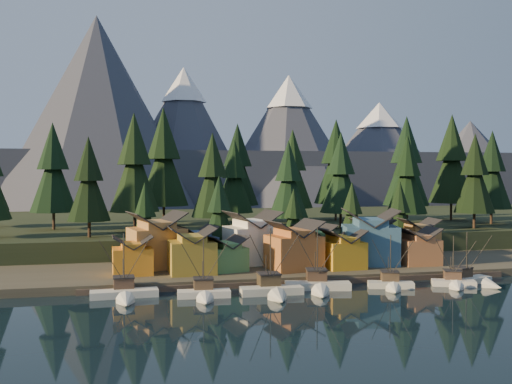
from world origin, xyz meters
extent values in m
plane|color=black|center=(0.00, 0.00, 0.00)|extent=(500.00, 500.00, 0.00)
cube|color=#39352A|center=(0.00, 40.00, 0.75)|extent=(400.00, 50.00, 1.50)
cube|color=black|center=(0.00, 90.00, 3.00)|extent=(420.00, 100.00, 6.00)
cube|color=#4B3E36|center=(0.00, 16.50, 0.50)|extent=(80.00, 4.00, 1.00)
cube|color=#454959|center=(0.00, 240.00, 15.00)|extent=(560.00, 160.00, 30.00)
cone|color=#454959|center=(-45.00, 180.00, 45.00)|extent=(100.00, 100.00, 90.00)
cone|color=#454959|center=(-5.00, 198.00, 36.00)|extent=(80.00, 80.00, 72.00)
cone|color=white|center=(-5.00, 198.00, 63.36)|extent=(22.40, 22.40, 17.28)
cone|color=#454959|center=(45.00, 186.00, 34.00)|extent=(84.00, 84.00, 68.00)
cone|color=white|center=(45.00, 186.00, 59.84)|extent=(23.52, 23.52, 16.32)
cone|color=#454959|center=(100.00, 202.00, 29.00)|extent=(92.00, 92.00, 58.00)
cone|color=white|center=(100.00, 202.00, 51.04)|extent=(25.76, 25.76, 13.92)
cone|color=#454959|center=(160.00, 210.00, 25.00)|extent=(88.00, 88.00, 50.00)
cube|color=silver|center=(-32.11, 11.93, 0.36)|extent=(11.09, 3.63, 1.65)
cone|color=silver|center=(-31.81, 5.93, 0.36)|extent=(3.27, 3.89, 3.09)
cube|color=black|center=(-32.11, 11.93, -0.26)|extent=(11.35, 3.70, 0.36)
cube|color=brown|center=(-32.21, 13.93, 1.96)|extent=(3.45, 3.25, 1.85)
cube|color=black|center=(-32.21, 13.93, 2.99)|extent=(3.66, 3.47, 0.21)
cylinder|color=black|center=(-32.14, 12.60, 5.77)|extent=(0.19, 0.19, 9.27)
cylinder|color=black|center=(-32.32, 16.19, 3.40)|extent=(0.14, 0.14, 4.53)
cube|color=silver|center=(-19.33, 9.16, 0.34)|extent=(8.84, 3.50, 1.56)
cone|color=silver|center=(-19.65, 4.41, 0.34)|extent=(3.12, 3.15, 2.93)
cube|color=black|center=(-19.33, 9.16, -0.24)|extent=(9.06, 3.56, 0.34)
cube|color=#4F3D2A|center=(-19.23, 10.74, 1.86)|extent=(3.31, 3.13, 1.76)
cube|color=black|center=(-19.23, 10.74, 2.83)|extent=(3.52, 3.34, 0.20)
cylinder|color=black|center=(-19.30, 9.68, 5.47)|extent=(0.18, 0.18, 8.79)
cylinder|color=black|center=(-19.11, 12.53, 3.22)|extent=(0.14, 0.14, 4.30)
cube|color=beige|center=(-7.97, 8.82, 0.38)|extent=(10.57, 3.43, 1.76)
cone|color=beige|center=(-8.04, 3.04, 0.38)|extent=(3.34, 3.64, 3.30)
cube|color=black|center=(-7.97, 8.82, -0.27)|extent=(10.83, 3.49, 0.38)
cube|color=#423523|center=(-7.94, 10.75, 2.09)|extent=(3.56, 3.34, 1.98)
cube|color=black|center=(-7.94, 10.75, 3.19)|extent=(3.78, 3.57, 0.22)
cylinder|color=black|center=(-7.96, 9.46, 6.16)|extent=(0.20, 0.20, 9.90)
cylinder|color=black|center=(-7.92, 12.93, 3.63)|extent=(0.15, 0.15, 4.84)
cube|color=beige|center=(0.98, 11.07, 0.38)|extent=(11.84, 5.65, 1.73)
cone|color=beige|center=(-0.38, 4.96, 0.38)|extent=(4.02, 4.51, 3.25)
cube|color=black|center=(0.98, 11.07, -0.27)|extent=(12.12, 5.76, 0.38)
cube|color=#433023|center=(1.43, 13.11, 2.06)|extent=(4.09, 3.92, 1.95)
cube|color=black|center=(1.43, 13.11, 3.14)|extent=(4.34, 4.18, 0.22)
cylinder|color=black|center=(1.13, 11.75, 6.06)|extent=(0.19, 0.19, 9.74)
cylinder|color=black|center=(1.95, 15.42, 3.57)|extent=(0.15, 0.15, 4.76)
cube|color=beige|center=(14.07, 9.48, 0.32)|extent=(8.40, 5.03, 1.48)
cone|color=beige|center=(12.76, 5.33, 0.32)|extent=(3.46, 3.42, 2.77)
cube|color=black|center=(14.07, 9.48, -0.23)|extent=(8.60, 5.13, 0.32)
cube|color=brown|center=(14.50, 10.86, 1.76)|extent=(3.65, 3.53, 1.66)
cube|color=black|center=(14.50, 10.86, 2.68)|extent=(3.89, 3.76, 0.18)
cylinder|color=black|center=(14.21, 9.94, 5.17)|extent=(0.17, 0.17, 8.32)
cylinder|color=black|center=(15.00, 12.43, 3.05)|extent=(0.13, 0.13, 4.07)
cube|color=silver|center=(25.90, 8.58, 0.31)|extent=(8.01, 5.29, 1.43)
cone|color=silver|center=(24.36, 4.73, 0.31)|extent=(3.45, 3.39, 2.68)
cube|color=black|center=(25.90, 8.58, -0.22)|extent=(8.20, 5.40, 0.31)
cube|color=brown|center=(26.42, 9.86, 1.70)|extent=(3.65, 3.55, 1.61)
cube|color=black|center=(26.42, 9.86, 2.59)|extent=(3.88, 3.78, 0.18)
cylinder|color=black|center=(26.07, 9.01, 5.00)|extent=(0.16, 0.16, 8.04)
cylinder|color=black|center=(27.00, 11.32, 2.95)|extent=(0.13, 0.13, 3.93)
cube|color=beige|center=(29.95, 10.00, 0.33)|extent=(9.88, 5.69, 1.50)
cone|color=beige|center=(31.61, 5.07, 0.33)|extent=(3.71, 3.97, 2.82)
cube|color=black|center=(29.95, 10.00, -0.24)|extent=(10.11, 5.81, 0.33)
cube|color=#423223|center=(29.40, 11.64, 1.79)|extent=(3.75, 3.63, 1.69)
cube|color=black|center=(29.40, 11.64, 2.73)|extent=(3.99, 3.87, 0.19)
cylinder|color=black|center=(29.77, 10.55, 5.27)|extent=(0.17, 0.17, 8.47)
cylinder|color=black|center=(28.77, 13.50, 3.10)|extent=(0.13, 0.13, 4.14)
cube|color=orange|center=(-30.71, 24.57, 3.97)|extent=(7.55, 6.70, 4.95)
cube|color=orange|center=(-30.71, 24.57, 6.94)|extent=(4.31, 6.39, 1.01)
cube|color=olive|center=(-19.81, 23.21, 4.53)|extent=(8.77, 7.88, 6.06)
cube|color=olive|center=(-19.81, 23.21, 8.14)|extent=(4.99, 7.54, 1.18)
cube|color=#487D43|center=(-13.02, 24.63, 3.78)|extent=(8.24, 7.91, 4.57)
cube|color=#487D43|center=(-13.02, 24.63, 6.54)|extent=(5.22, 7.01, 0.96)
cube|color=#AD612C|center=(0.14, 23.23, 4.81)|extent=(10.70, 9.81, 6.63)
cube|color=#AD612C|center=(0.14, 23.23, 8.77)|extent=(6.51, 8.90, 1.32)
cube|color=gold|center=(10.07, 22.82, 4.16)|extent=(8.01, 8.01, 5.32)
cube|color=gold|center=(10.07, 22.82, 7.33)|extent=(4.65, 7.60, 1.05)
cube|color=#315775|center=(17.45, 26.21, 5.47)|extent=(12.59, 11.34, 7.93)
cube|color=#315775|center=(17.45, 26.21, 10.17)|extent=(7.84, 10.03, 1.51)
cube|color=#AD6A3D|center=(26.96, 23.56, 4.10)|extent=(7.67, 6.74, 5.21)
cube|color=#AD6A3D|center=(26.96, 23.56, 7.23)|extent=(4.26, 6.56, 1.06)
cube|color=#AE783D|center=(-25.98, 31.24, 5.46)|extent=(11.97, 11.13, 7.92)
cube|color=#AE783D|center=(-25.98, 31.24, 10.12)|extent=(7.47, 9.91, 1.43)
cube|color=navy|center=(-17.67, 32.80, 4.41)|extent=(8.48, 8.15, 5.81)
cube|color=navy|center=(-17.67, 32.80, 7.80)|extent=(5.31, 7.29, 1.01)
cube|color=white|center=(-6.16, 32.52, 5.33)|extent=(11.69, 10.48, 7.66)
cube|color=white|center=(-6.16, 32.52, 9.86)|extent=(7.14, 9.43, 1.44)
cube|color=#41753F|center=(7.31, 31.96, 4.22)|extent=(9.08, 8.11, 5.44)
cube|color=#41753F|center=(7.31, 31.96, 7.47)|extent=(5.69, 7.10, 1.08)
cube|color=#A36629|center=(20.40, 31.86, 4.67)|extent=(8.45, 7.59, 6.33)
cube|color=#A36629|center=(20.40, 31.86, 8.39)|extent=(4.79, 7.28, 1.14)
cube|color=#A27139|center=(32.05, 32.86, 4.61)|extent=(8.43, 8.00, 6.22)
cube|color=#A27139|center=(32.05, 32.86, 8.24)|extent=(4.99, 7.47, 1.08)
cylinder|color=#332319|center=(-50.00, 68.00, 8.38)|extent=(0.70, 0.70, 4.77)
cone|color=black|center=(-50.00, 68.00, 18.71)|extent=(11.65, 11.65, 16.42)
cone|color=black|center=(-50.00, 68.00, 27.18)|extent=(7.94, 7.94, 11.92)
cylinder|color=#332319|center=(-40.00, 48.00, 7.98)|extent=(0.70, 0.70, 3.96)
cone|color=black|center=(-40.00, 48.00, 16.55)|extent=(9.67, 9.67, 13.63)
cone|color=black|center=(-40.00, 48.00, 23.59)|extent=(6.60, 6.60, 9.89)
cylinder|color=#332319|center=(-30.00, 60.00, 8.57)|extent=(0.70, 0.70, 5.13)
cone|color=black|center=(-30.00, 60.00, 19.69)|extent=(12.55, 12.55, 17.68)
cone|color=black|center=(-30.00, 60.00, 28.81)|extent=(8.56, 8.56, 12.83)
cylinder|color=#332319|center=(-22.00, 75.00, 8.84)|extent=(0.70, 0.70, 5.68)
cone|color=black|center=(-22.00, 75.00, 21.15)|extent=(13.89, 13.89, 19.57)
cone|color=black|center=(-22.00, 75.00, 31.26)|extent=(9.47, 9.47, 14.21)
cylinder|color=#332319|center=(-12.00, 50.00, 8.10)|extent=(0.70, 0.70, 4.20)
cone|color=black|center=(-12.00, 50.00, 17.19)|extent=(10.26, 10.26, 14.45)
cone|color=black|center=(-12.00, 50.00, 24.65)|extent=(6.99, 6.99, 10.49)
cylinder|color=#332319|center=(-4.00, 65.00, 8.04)|extent=(0.70, 0.70, 4.07)
cone|color=black|center=(-4.00, 65.00, 16.86)|extent=(9.96, 9.96, 14.03)
cone|color=black|center=(-4.00, 65.00, 24.11)|extent=(6.79, 6.79, 10.18)
cylinder|color=#332319|center=(6.00, 48.00, 7.95)|extent=(0.70, 0.70, 3.90)
cone|color=black|center=(6.00, 48.00, 16.40)|extent=(9.53, 9.53, 13.43)
cone|color=black|center=(6.00, 48.00, 23.33)|extent=(6.50, 6.50, 9.75)
cylinder|color=#332319|center=(14.00, 72.00, 8.34)|extent=(0.70, 0.70, 4.69)
cone|color=black|center=(14.00, 72.00, 18.51)|extent=(11.46, 11.46, 16.15)
cone|color=black|center=(14.00, 72.00, 26.84)|extent=(7.82, 7.82, 11.72)
cylinder|color=#332319|center=(22.00, 55.00, 8.19)|extent=(0.70, 0.70, 4.38)
cone|color=black|center=(22.00, 55.00, 17.67)|extent=(10.70, 10.70, 15.07)
cone|color=black|center=(22.00, 55.00, 25.45)|extent=(7.29, 7.29, 10.94)
cylinder|color=#332319|center=(30.00, 80.00, 8.69)|extent=(0.70, 0.70, 5.38)
cone|color=black|center=(30.00, 80.00, 20.34)|extent=(13.14, 13.14, 18.52)
cone|color=black|center=(30.00, 80.00, 29.90)|extent=(8.96, 8.96, 13.44)
cylinder|color=#332319|center=(38.00, 50.00, 8.12)|extent=(0.70, 0.70, 4.24)
cone|color=black|center=(38.00, 50.00, 17.32)|extent=(10.37, 10.37, 14.62)
cone|color=black|center=(38.00, 50.00, 24.86)|extent=(7.07, 7.07, 10.61)
cylinder|color=#332319|center=(46.00, 66.00, 8.69)|extent=(0.70, 0.70, 5.37)
cone|color=black|center=(46.00, 66.00, 20.32)|extent=(13.13, 13.13, 18.50)
cone|color=black|center=(46.00, 66.00, 29.87)|extent=(8.95, 8.95, 13.43)
cylinder|color=#332319|center=(56.00, 48.00, 8.16)|extent=(0.70, 0.70, 4.32)
cone|color=black|center=(56.00, 48.00, 17.52)|extent=(10.56, 10.56, 14.88)
cone|color=black|center=(56.00, 48.00, 25.20)|extent=(7.20, 7.20, 10.80)
cylinder|color=#332319|center=(64.00, 72.00, 8.82)|extent=(0.70, 0.70, 5.64)
cone|color=black|center=(64.00, 72.00, 21.03)|extent=(13.78, 13.78, 19.42)
cone|color=black|center=(64.00, 72.00, 31.05)|extent=(9.39, 9.39, 14.09)
cylinder|color=#332319|center=(0.00, 82.00, 8.54)|extent=(0.70, 0.70, 5.08)
cone|color=black|center=(0.00, 82.00, 19.55)|extent=(12.42, 12.42, 17.51)
cone|color=black|center=(0.00, 82.00, 28.59)|extent=(8.47, 8.47, 12.71)
cylinder|color=#332319|center=(68.00, 58.00, 8.30)|extent=(0.70, 0.70, 4.61)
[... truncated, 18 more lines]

